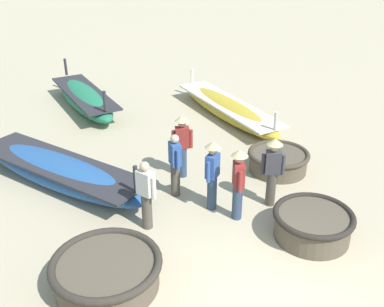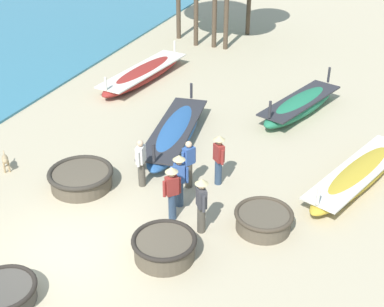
% 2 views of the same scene
% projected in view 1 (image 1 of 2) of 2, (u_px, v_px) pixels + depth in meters
% --- Properties ---
extents(coracle_beside_post, '(1.60, 1.60, 0.55)m').
position_uv_depth(coracle_beside_post, '(278.00, 160.00, 11.70)').
color(coracle_beside_post, brown).
rests_on(coracle_beside_post, ground).
extents(coracle_upturned, '(1.65, 1.65, 0.61)m').
position_uv_depth(coracle_upturned, '(313.00, 224.00, 9.13)').
color(coracle_upturned, brown).
rests_on(coracle_upturned, ground).
extents(coracle_far_left, '(1.99, 1.99, 0.58)m').
position_uv_depth(coracle_far_left, '(107.00, 271.00, 7.88)').
color(coracle_far_left, brown).
rests_on(coracle_far_left, ground).
extents(long_boat_ochre_hull, '(2.02, 5.48, 1.22)m').
position_uv_depth(long_boat_ochre_hull, '(60.00, 171.00, 11.07)').
color(long_boat_ochre_hull, '#285693').
rests_on(long_boat_ochre_hull, ground).
extents(long_boat_white_hull, '(2.52, 4.86, 1.29)m').
position_uv_depth(long_boat_white_hull, '(85.00, 98.00, 15.76)').
color(long_boat_white_hull, '#237551').
rests_on(long_boat_white_hull, ground).
extents(long_boat_blue_hull, '(2.80, 5.52, 1.04)m').
position_uv_depth(long_boat_blue_hull, '(228.00, 109.00, 15.05)').
color(long_boat_blue_hull, gold).
rests_on(long_boat_blue_hull, ground).
extents(fisherman_hauling, '(0.35, 0.48, 1.57)m').
position_uv_depth(fisherman_hauling, '(175.00, 164.00, 10.39)').
color(fisherman_hauling, '#4C473D').
rests_on(fisherman_hauling, ground).
extents(fisherman_by_coracle, '(0.40, 0.41, 1.67)m').
position_uv_depth(fisherman_by_coracle, '(238.00, 180.00, 9.47)').
color(fisherman_by_coracle, '#2D425B').
rests_on(fisherman_by_coracle, ground).
extents(fisherman_with_hat, '(0.42, 0.39, 1.67)m').
position_uv_depth(fisherman_with_hat, '(182.00, 142.00, 11.15)').
color(fisherman_with_hat, '#2D425B').
rests_on(fisherman_with_hat, ground).
extents(fisherman_standing_right, '(0.38, 0.44, 1.67)m').
position_uv_depth(fisherman_standing_right, '(273.00, 168.00, 9.96)').
color(fisherman_standing_right, '#4C473D').
rests_on(fisherman_standing_right, ground).
extents(fisherman_standing_left, '(0.51, 0.36, 1.67)m').
position_uv_depth(fisherman_standing_left, '(212.00, 171.00, 9.82)').
color(fisherman_standing_left, '#2D425B').
rests_on(fisherman_standing_left, ground).
extents(fisherman_crouching, '(0.26, 0.53, 1.57)m').
position_uv_depth(fisherman_crouching, '(146.00, 194.00, 9.22)').
color(fisherman_crouching, '#4C473D').
rests_on(fisherman_crouching, ground).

